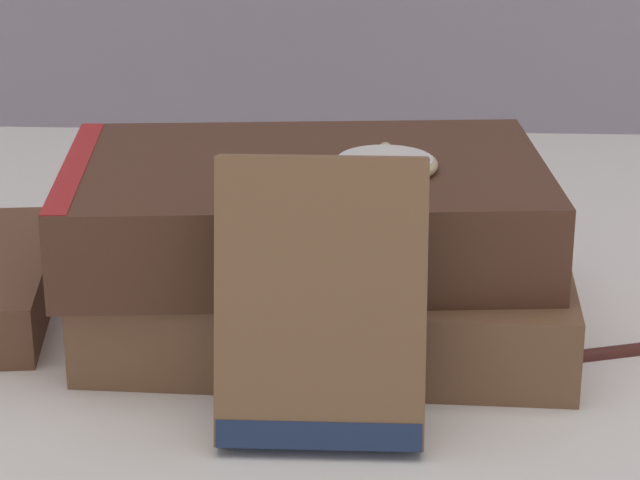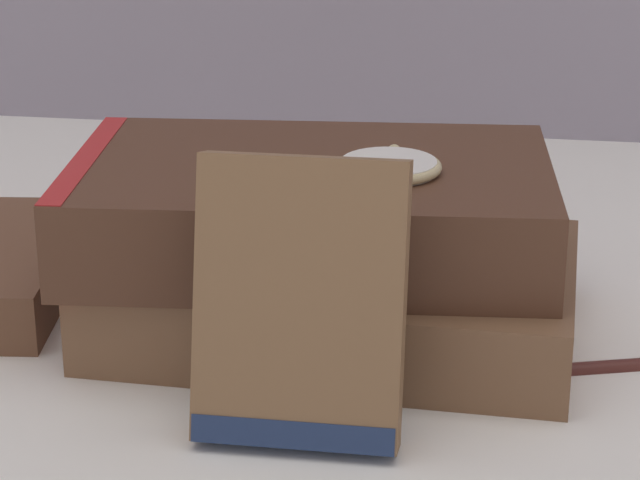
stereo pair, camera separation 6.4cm
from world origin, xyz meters
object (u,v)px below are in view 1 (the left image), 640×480
at_px(reading_glasses, 235,239).
at_px(book_flat_top, 294,208).
at_px(book_leaning_front, 321,313).
at_px(book_flat_bottom, 321,293).
at_px(pocket_watch, 385,164).

bearing_deg(reading_glasses, book_flat_top, -83.28).
relative_size(book_flat_top, book_leaning_front, 2.00).
xyz_separation_m(book_flat_bottom, reading_glasses, (-0.06, 0.12, -0.02)).
height_order(book_flat_bottom, book_flat_top, book_flat_top).
relative_size(book_flat_top, reading_glasses, 2.49).
bearing_deg(reading_glasses, pocket_watch, -68.84).
bearing_deg(pocket_watch, reading_glasses, 124.12).
relative_size(pocket_watch, reading_glasses, 0.54).
xyz_separation_m(book_flat_top, book_leaning_front, (0.02, -0.11, -0.01)).
bearing_deg(reading_glasses, book_flat_bottom, -78.16).
height_order(book_flat_bottom, pocket_watch, pocket_watch).
bearing_deg(book_flat_top, reading_glasses, 104.90).
distance_m(book_flat_bottom, pocket_watch, 0.08).
relative_size(book_flat_bottom, book_leaning_front, 1.95).
distance_m(book_flat_top, book_leaning_front, 0.11).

